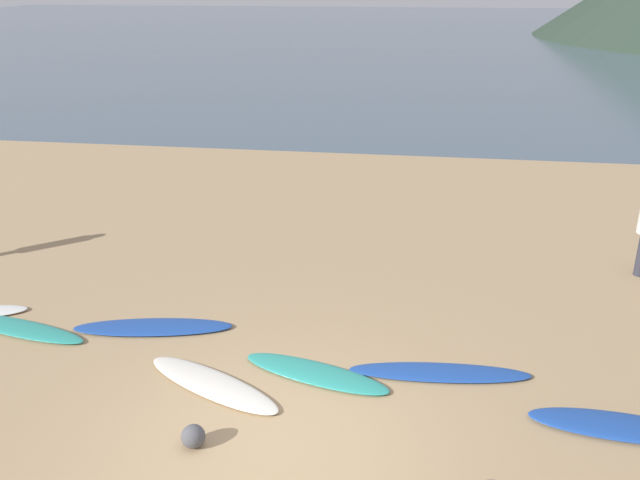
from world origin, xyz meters
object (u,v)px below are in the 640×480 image
surfboard_4 (212,384)px  beach_rock_near (193,436)px  surfboard_2 (20,328)px  surfboard_7 (619,426)px  surfboard_5 (316,373)px  surfboard_6 (440,372)px  surfboard_3 (153,327)px

surfboard_4 → beach_rock_near: size_ratio=7.89×
surfboard_2 → surfboard_7: 8.60m
surfboard_4 → surfboard_5: bearing=45.8°
surfboard_6 → surfboard_7: bearing=-27.4°
surfboard_5 → surfboard_7: size_ratio=1.01×
surfboard_5 → surfboard_6: surfboard_5 is taller
surfboard_2 → surfboard_3: same height
surfboard_5 → beach_rock_near: (-1.17, -1.67, 0.10)m
surfboard_7 → beach_rock_near: (-4.98, -1.06, 0.09)m
surfboard_4 → surfboard_7: (5.12, -0.14, 0.01)m
surfboard_2 → beach_rock_near: 4.18m
surfboard_5 → surfboard_6: (1.68, 0.28, -0.00)m
surfboard_2 → surfboard_7: bearing=4.6°
surfboard_2 → surfboard_6: surfboard_2 is taller
surfboard_6 → surfboard_4: bearing=-170.9°
surfboard_3 → surfboard_6: bearing=-18.3°
surfboard_4 → surfboard_6: size_ratio=0.89×
surfboard_7 → beach_rock_near: bearing=-163.4°
surfboard_6 → surfboard_5: bearing=-175.4°
surfboard_4 → beach_rock_near: (0.15, -1.20, 0.10)m
surfboard_2 → surfboard_5: 4.75m
surfboard_5 → beach_rock_near: 2.04m
surfboard_2 → surfboard_4: (3.40, -1.01, -0.00)m
surfboard_5 → surfboard_4: bearing=-144.0°
surfboard_2 → surfboard_7: (8.52, -1.15, 0.01)m
surfboard_2 → surfboard_3: bearing=21.8°
surfboard_2 → surfboard_4: 3.55m
surfboard_3 → surfboard_6: size_ratio=0.99×
surfboard_2 → surfboard_4: size_ratio=1.08×
surfboard_2 → surfboard_5: surfboard_5 is taller
surfboard_5 → beach_rock_near: beach_rock_near is taller
surfboard_3 → surfboard_4: 1.93m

